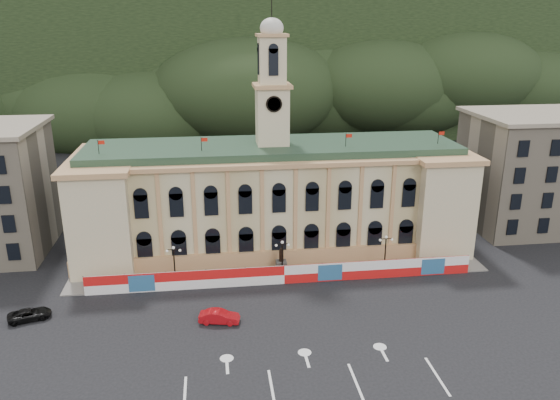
{
  "coord_description": "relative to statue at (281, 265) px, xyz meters",
  "views": [
    {
      "loc": [
        -8.67,
        -48.01,
        32.73
      ],
      "look_at": [
        -0.17,
        18.0,
        10.43
      ],
      "focal_mm": 35.0,
      "sensor_mm": 36.0,
      "label": 1
    }
  ],
  "objects": [
    {
      "name": "lamp_center",
      "position": [
        0.0,
        -1.0,
        1.89
      ],
      "size": [
        1.96,
        0.44,
        5.15
      ],
      "color": "black",
      "rests_on": "ground"
    },
    {
      "name": "lamp_left",
      "position": [
        -14.0,
        -1.0,
        1.89
      ],
      "size": [
        1.96,
        0.44,
        5.15
      ],
      "color": "black",
      "rests_on": "ground"
    },
    {
      "name": "statue",
      "position": [
        0.0,
        0.0,
        0.0
      ],
      "size": [
        1.4,
        1.4,
        3.72
      ],
      "color": "#595651",
      "rests_on": "ground"
    },
    {
      "name": "side_building_right",
      "position": [
        43.0,
        12.93,
        8.14
      ],
      "size": [
        21.0,
        17.0,
        18.6
      ],
      "color": "tan",
      "rests_on": "ground"
    },
    {
      "name": "black_suv",
      "position": [
        -30.0,
        -8.1,
        -0.54
      ],
      "size": [
        4.82,
        5.88,
        1.29
      ],
      "primitive_type": "imported",
      "rotation": [
        0.0,
        0.0,
        1.88
      ],
      "color": "black",
      "rests_on": "ground"
    },
    {
      "name": "ground",
      "position": [
        0.0,
        -18.0,
        -1.19
      ],
      "size": [
        260.0,
        260.0,
        0.0
      ],
      "primitive_type": "plane",
      "color": "black",
      "rests_on": "ground"
    },
    {
      "name": "hoarding_fence",
      "position": [
        0.06,
        -2.93,
        0.06
      ],
      "size": [
        50.0,
        0.44,
        2.5
      ],
      "color": "red",
      "rests_on": "ground"
    },
    {
      "name": "lane_markings",
      "position": [
        0.0,
        -23.0,
        -1.18
      ],
      "size": [
        26.0,
        10.0,
        0.02
      ],
      "primitive_type": null,
      "color": "white",
      "rests_on": "ground"
    },
    {
      "name": "city_hall",
      "position": [
        0.0,
        9.63,
        6.66
      ],
      "size": [
        56.2,
        17.6,
        37.1
      ],
      "color": "beige",
      "rests_on": "ground"
    },
    {
      "name": "red_sedan",
      "position": [
        -8.56,
        -11.54,
        -0.44
      ],
      "size": [
        3.27,
        5.14,
        1.5
      ],
      "primitive_type": "imported",
      "rotation": [
        0.0,
        0.0,
        1.38
      ],
      "color": "#AF0C12",
      "rests_on": "ground"
    },
    {
      "name": "pavement",
      "position": [
        0.0,
        -0.25,
        -1.11
      ],
      "size": [
        56.0,
        5.5,
        0.16
      ],
      "primitive_type": "cube",
      "color": "slate",
      "rests_on": "ground"
    },
    {
      "name": "lamp_right",
      "position": [
        14.0,
        -1.0,
        1.89
      ],
      "size": [
        1.96,
        0.44,
        5.15
      ],
      "color": "black",
      "rests_on": "ground"
    },
    {
      "name": "hill_ridge",
      "position": [
        0.03,
        103.99,
        18.3
      ],
      "size": [
        230.0,
        80.0,
        64.0
      ],
      "color": "black",
      "rests_on": "ground"
    }
  ]
}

